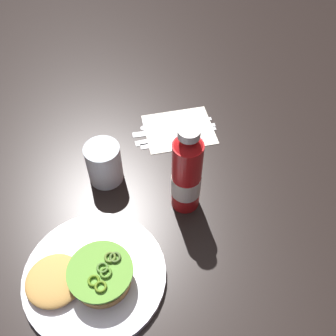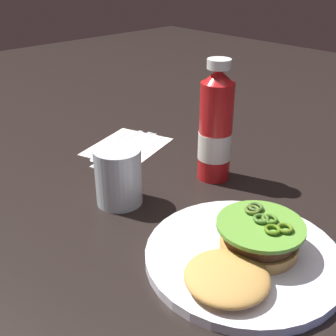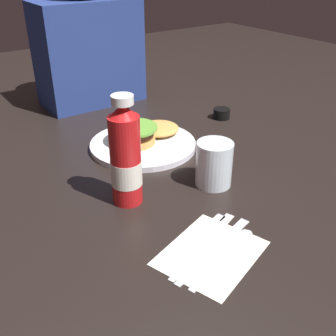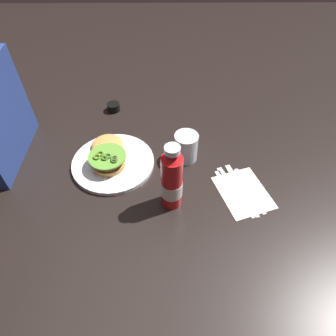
# 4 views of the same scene
# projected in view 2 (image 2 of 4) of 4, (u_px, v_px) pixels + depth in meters

# --- Properties ---
(ground_plane) EXTENTS (3.00, 3.00, 0.00)m
(ground_plane) POSITION_uv_depth(u_px,v_px,m) (143.00, 227.00, 0.69)
(ground_plane) COLOR black
(dinner_plate) EXTENTS (0.28, 0.28, 0.01)m
(dinner_plate) POSITION_uv_depth(u_px,v_px,m) (243.00, 256.00, 0.61)
(dinner_plate) COLOR white
(dinner_plate) RESTS_ON ground_plane
(burger_sandwich) EXTENTS (0.21, 0.13, 0.05)m
(burger_sandwich) POSITION_uv_depth(u_px,v_px,m) (248.00, 250.00, 0.58)
(burger_sandwich) COLOR #C89248
(burger_sandwich) RESTS_ON dinner_plate
(ketchup_bottle) EXTENTS (0.06, 0.06, 0.23)m
(ketchup_bottle) POSITION_uv_depth(u_px,v_px,m) (216.00, 129.00, 0.80)
(ketchup_bottle) COLOR red
(ketchup_bottle) RESTS_ON ground_plane
(water_glass) EXTENTS (0.08, 0.08, 0.10)m
(water_glass) POSITION_uv_depth(u_px,v_px,m) (118.00, 176.00, 0.74)
(water_glass) COLOR silver
(water_glass) RESTS_ON ground_plane
(napkin) EXTENTS (0.22, 0.19, 0.00)m
(napkin) POSITION_uv_depth(u_px,v_px,m) (127.00, 146.00, 0.97)
(napkin) COLOR white
(napkin) RESTS_ON ground_plane
(fork_utensil) EXTENTS (0.17, 0.08, 0.00)m
(fork_utensil) POSITION_uv_depth(u_px,v_px,m) (107.00, 144.00, 0.97)
(fork_utensil) COLOR silver
(fork_utensil) RESTS_ON napkin
(spoon_utensil) EXTENTS (0.19, 0.07, 0.00)m
(spoon_utensil) POSITION_uv_depth(u_px,v_px,m) (112.00, 148.00, 0.96)
(spoon_utensil) COLOR silver
(spoon_utensil) RESTS_ON napkin
(steak_knife) EXTENTS (0.22, 0.08, 0.00)m
(steak_knife) POSITION_uv_depth(u_px,v_px,m) (120.00, 149.00, 0.95)
(steak_knife) COLOR silver
(steak_knife) RESTS_ON napkin
(butter_knife) EXTENTS (0.21, 0.09, 0.00)m
(butter_knife) POSITION_uv_depth(u_px,v_px,m) (129.00, 151.00, 0.94)
(butter_knife) COLOR silver
(butter_knife) RESTS_ON napkin
(table_knife) EXTENTS (0.19, 0.07, 0.00)m
(table_knife) POSITION_uv_depth(u_px,v_px,m) (137.00, 153.00, 0.93)
(table_knife) COLOR silver
(table_knife) RESTS_ON napkin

